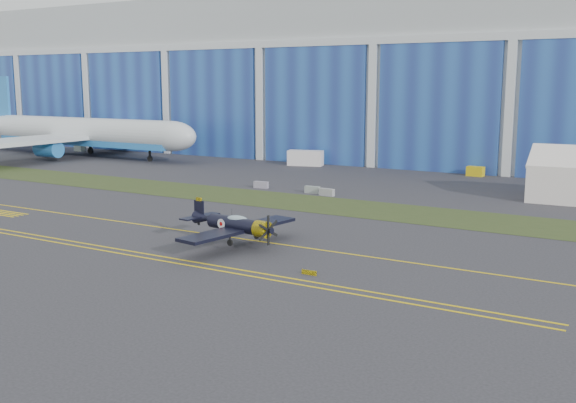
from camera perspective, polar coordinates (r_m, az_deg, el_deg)
The scene contains 16 objects.
ground at distance 71.39m, azimuth -9.07°, elevation -1.31°, with size 260.00×260.00×0.00m, color #37343A.
grass_median at distance 82.44m, azimuth -2.85°, elevation 0.34°, with size 260.00×10.00×0.02m, color #475128.
hangar at distance 133.31m, azimuth 11.16°, elevation 10.30°, with size 220.00×45.70×30.00m.
taxiway_centreline at distance 67.71m, azimuth -11.77°, elevation -2.00°, with size 200.00×0.20×0.02m, color yellow.
edge_line_near at distance 61.23m, azimuth -17.77°, elevation -3.54°, with size 80.00×0.20×0.02m, color yellow.
edge_line_far at distance 61.88m, azimuth -17.07°, elevation -3.37°, with size 80.00×0.20×0.02m, color yellow.
hold_short_ladder at distance 78.96m, azimuth -23.01°, elevation -0.90°, with size 6.00×2.40×0.02m, color yellow, non-canonical shape.
guard_board_right at distance 49.53m, azimuth 1.80°, elevation -6.03°, with size 1.20×0.15×0.35m, color yellow.
warbird at distance 57.71m, azimuth -4.57°, elevation -1.92°, with size 11.96×13.73×3.66m.
jetliner at distance 134.27m, azimuth -17.07°, elevation 8.13°, with size 60.10×51.00×20.93m.
shipping_container at distance 114.54m, azimuth 1.49°, elevation 3.70°, with size 5.90×2.36×2.55m, color white.
tug at distance 105.36m, azimuth 15.58°, elevation 2.48°, with size 2.47×1.54×1.44m, color gold.
cart at distance 145.32m, azimuth -17.22°, elevation 4.34°, with size 2.15×1.29×1.29m, color silver.
barrier_a at distance 89.86m, azimuth -2.29°, elevation 1.42°, with size 2.00×0.60×0.90m, color gray.
barrier_b at distance 85.69m, azimuth 2.08°, elevation 1.00°, with size 2.00×0.60×0.90m, color gray.
barrier_c at distance 83.84m, azimuth 3.30°, elevation 0.79°, with size 2.00×0.60×0.90m, color #99959A.
Camera 1 is at (44.94, -53.71, 13.85)m, focal length 42.00 mm.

